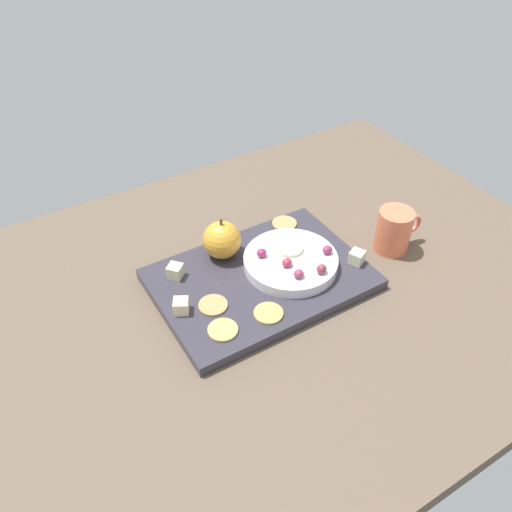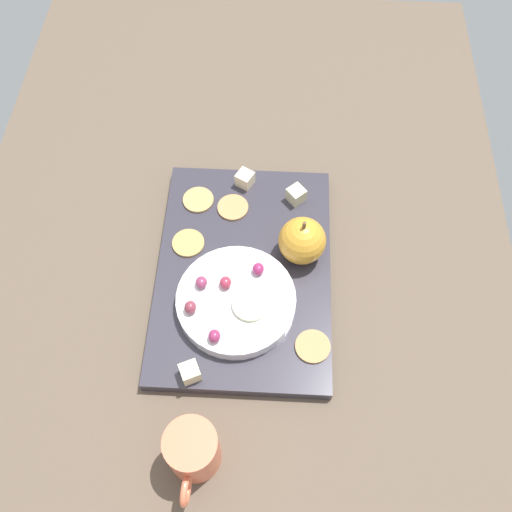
{
  "view_description": "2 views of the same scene",
  "coord_description": "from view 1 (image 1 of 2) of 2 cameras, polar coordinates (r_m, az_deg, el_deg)",
  "views": [
    {
      "loc": [
        -31.35,
        -55.03,
        66.57
      ],
      "look_at": [
        3.27,
        2.0,
        9.39
      ],
      "focal_mm": 36.58,
      "sensor_mm": 36.0,
      "label": 1
    },
    {
      "loc": [
        43.33,
        5.0,
        77.62
      ],
      "look_at": [
        4.24,
        3.06,
        9.94
      ],
      "focal_mm": 39.93,
      "sensor_mm": 36.0,
      "label": 2
    }
  ],
  "objects": [
    {
      "name": "cheese_cube_0",
      "position": [
        0.94,
        10.96,
        -0.12
      ],
      "size": [
        3.14,
        3.14,
        2.37
      ],
      "primitive_type": "cube",
      "rotation": [
        0.0,
        0.0,
        0.43
      ],
      "color": "beige",
      "rests_on": "platter"
    },
    {
      "name": "grape_3",
      "position": [
        0.87,
        4.7,
        -1.95
      ],
      "size": [
        1.79,
        1.61,
        1.47
      ],
      "primitive_type": "ellipsoid",
      "color": "#853355",
      "rests_on": "serving_dish"
    },
    {
      "name": "grape_0",
      "position": [
        0.9,
        0.61,
        0.34
      ],
      "size": [
        1.79,
        1.61,
        1.53
      ],
      "primitive_type": "ellipsoid",
      "color": "#932657",
      "rests_on": "serving_dish"
    },
    {
      "name": "apple_slice_0",
      "position": [
        0.92,
        3.67,
        0.93
      ],
      "size": [
        4.98,
        4.98,
        0.6
      ],
      "primitive_type": "cylinder",
      "color": "beige",
      "rests_on": "serving_dish"
    },
    {
      "name": "cup",
      "position": [
        1.0,
        14.88,
        2.73
      ],
      "size": [
        9.64,
        6.43,
        8.32
      ],
      "color": "#E56E4B",
      "rests_on": "table"
    },
    {
      "name": "grape_4",
      "position": [
        0.89,
        3.41,
        -0.73
      ],
      "size": [
        1.79,
        1.61,
        1.53
      ],
      "primitive_type": "ellipsoid",
      "color": "#9B2C42",
      "rests_on": "serving_dish"
    },
    {
      "name": "cheese_cube_1",
      "position": [
        0.84,
        -8.19,
        -5.44
      ],
      "size": [
        3.23,
        3.23,
        2.37
      ],
      "primitive_type": "cube",
      "rotation": [
        0.0,
        0.0,
        1.06
      ],
      "color": "beige",
      "rests_on": "platter"
    },
    {
      "name": "table",
      "position": [
        0.91,
        -1.12,
        -5.1
      ],
      "size": [
        122.11,
        83.39,
        3.38
      ],
      "primitive_type": "cube",
      "color": "brown",
      "rests_on": "ground"
    },
    {
      "name": "grape_1",
      "position": [
        0.92,
        7.81,
        0.67
      ],
      "size": [
        1.79,
        1.61,
        1.54
      ],
      "primitive_type": "ellipsoid",
      "color": "#8C2A53",
      "rests_on": "serving_dish"
    },
    {
      "name": "cheese_cube_2",
      "position": [
        0.9,
        -8.82,
        -1.65
      ],
      "size": [
        3.35,
        3.35,
        2.37
      ],
      "primitive_type": "cube",
      "rotation": [
        0.0,
        0.0,
        0.72
      ],
      "color": "beige",
      "rests_on": "platter"
    },
    {
      "name": "cracker_3",
      "position": [
        0.84,
        1.46,
        -6.23
      ],
      "size": [
        4.78,
        4.78,
        0.4
      ],
      "primitive_type": "cylinder",
      "color": "tan",
      "rests_on": "platter"
    },
    {
      "name": "cracker_0",
      "position": [
        0.85,
        -4.72,
        -5.38
      ],
      "size": [
        4.78,
        4.78,
        0.4
      ],
      "primitive_type": "cylinder",
      "color": "tan",
      "rests_on": "platter"
    },
    {
      "name": "apple_stem",
      "position": [
        0.9,
        -3.85,
        3.77
      ],
      "size": [
        0.5,
        0.5,
        1.2
      ],
      "primitive_type": "cylinder",
      "color": "brown",
      "rests_on": "apple_whole"
    },
    {
      "name": "serving_dish",
      "position": [
        0.92,
        3.8,
        -0.62
      ],
      "size": [
        16.56,
        16.56,
        2.01
      ],
      "primitive_type": "cylinder",
      "color": "silver",
      "rests_on": "platter"
    },
    {
      "name": "cracker_2",
      "position": [
        0.81,
        -3.65,
        -8.06
      ],
      "size": [
        4.78,
        4.78,
        0.4
      ],
      "primitive_type": "cylinder",
      "color": "tan",
      "rests_on": "platter"
    },
    {
      "name": "cracker_1",
      "position": [
        1.01,
        3.13,
        3.57
      ],
      "size": [
        4.78,
        4.78,
        0.4
      ],
      "primitive_type": "cylinder",
      "color": "tan",
      "rests_on": "platter"
    },
    {
      "name": "platter",
      "position": [
        0.91,
        0.52,
        -2.54
      ],
      "size": [
        36.13,
        25.1,
        1.99
      ],
      "primitive_type": "cube",
      "color": "#322F39",
      "rests_on": "table"
    },
    {
      "name": "apple_whole",
      "position": [
        0.92,
        -3.74,
        1.77
      ],
      "size": [
        6.85,
        6.85,
        6.85
      ],
      "primitive_type": "sphere",
      "color": "gold",
      "rests_on": "platter"
    },
    {
      "name": "grape_2",
      "position": [
        0.88,
        7.18,
        -1.42
      ],
      "size": [
        1.79,
        1.61,
        1.69
      ],
      "primitive_type": "ellipsoid",
      "color": "brown",
      "rests_on": "serving_dish"
    }
  ]
}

